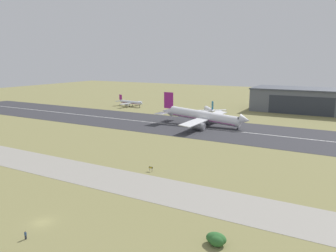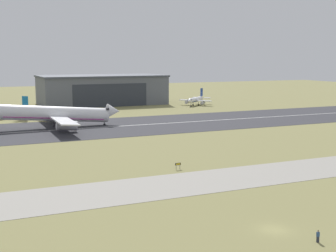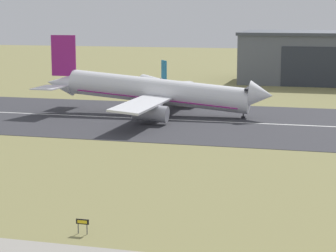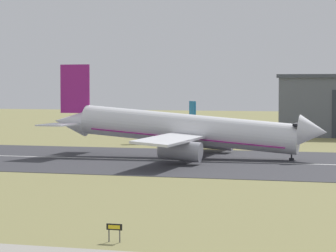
# 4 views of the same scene
# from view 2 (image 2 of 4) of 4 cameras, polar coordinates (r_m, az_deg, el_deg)

# --- Properties ---
(ground_plane) EXTENTS (630.83, 630.83, 0.00)m
(ground_plane) POSITION_cam_2_polar(r_m,az_deg,el_deg) (115.23, -3.26, -3.89)
(ground_plane) COLOR olive
(runway_strip) EXTENTS (390.83, 46.93, 0.06)m
(runway_strip) POSITION_cam_2_polar(r_m,az_deg,el_deg) (165.40, -9.81, -0.27)
(runway_strip) COLOR #333338
(runway_strip) RESTS_ON ground_plane
(runway_centreline) EXTENTS (351.75, 0.70, 0.01)m
(runway_centreline) POSITION_cam_2_polar(r_m,az_deg,el_deg) (165.39, -9.81, -0.25)
(runway_centreline) COLOR silver
(runway_centreline) RESTS_ON runway_strip
(taxiway_road) EXTENTS (293.13, 15.87, 0.05)m
(taxiway_road) POSITION_cam_2_polar(r_m,az_deg,el_deg) (92.12, 2.50, -6.98)
(taxiway_road) COLOR gray
(taxiway_road) RESTS_ON ground_plane
(hangar_building) EXTENTS (64.84, 32.40, 15.36)m
(hangar_building) POSITION_cam_2_polar(r_m,az_deg,el_deg) (250.46, -8.08, 4.41)
(hangar_building) COLOR slate
(hangar_building) RESTS_ON ground_plane
(airplane_landing) EXTENTS (49.52, 49.15, 16.38)m
(airplane_landing) POSITION_cam_2_polar(r_m,az_deg,el_deg) (168.12, -13.82, 1.41)
(airplane_landing) COLOR white
(airplane_landing) RESTS_ON ground_plane
(airplane_parked_west) EXTENTS (18.80, 17.79, 8.45)m
(airplane_parked_west) POSITION_cam_2_polar(r_m,az_deg,el_deg) (242.65, 3.41, 3.22)
(airplane_parked_west) COLOR white
(airplane_parked_west) RESTS_ON ground_plane
(airplane_parked_centre) EXTENTS (20.75, 20.38, 9.34)m
(airplane_parked_centre) POSITION_cam_2_polar(r_m,az_deg,el_deg) (200.54, -18.56, 1.75)
(airplane_parked_centre) COLOR white
(airplane_parked_centre) RESTS_ON ground_plane
(runway_sign) EXTENTS (1.31, 0.13, 1.49)m
(runway_sign) POSITION_cam_2_polar(r_m,az_deg,el_deg) (102.87, 1.23, -4.73)
(runway_sign) COLOR #4C4C51
(runway_sign) RESTS_ON ground_plane
(spectator_left) EXTENTS (0.40, 0.24, 1.68)m
(spectator_left) POSITION_cam_2_polar(r_m,az_deg,el_deg) (66.69, 17.81, -12.65)
(spectator_left) COLOR #282B38
(spectator_left) RESTS_ON ground_plane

